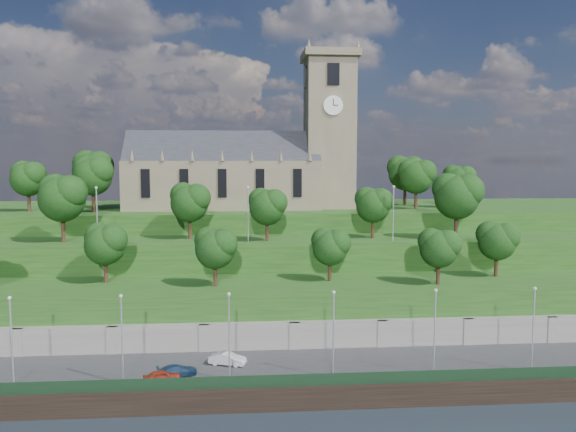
{
  "coord_description": "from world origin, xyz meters",
  "views": [
    {
      "loc": [
        -0.41,
        -49.68,
        22.96
      ],
      "look_at": [
        5.72,
        30.0,
        15.14
      ],
      "focal_mm": 35.0,
      "sensor_mm": 36.0,
      "label": 1
    }
  ],
  "objects": [
    {
      "name": "hilltop",
      "position": [
        0.0,
        50.0,
        7.5
      ],
      "size": [
        160.0,
        32.0,
        15.0
      ],
      "primitive_type": "cube",
      "color": "#1E4517",
      "rests_on": "ground"
    },
    {
      "name": "ground",
      "position": [
        0.0,
        0.0,
        0.0
      ],
      "size": [
        320.0,
        320.0,
        0.0
      ],
      "primitive_type": "plane",
      "color": "black",
      "rests_on": "ground"
    },
    {
      "name": "car_right",
      "position": [
        -7.17,
        4.07,
        2.56
      ],
      "size": [
        4.18,
        2.68,
        1.13
      ],
      "primitive_type": "imported",
      "rotation": [
        0.0,
        0.0,
        1.88
      ],
      "color": "#162D4E",
      "rests_on": "promenade"
    },
    {
      "name": "quay_wall",
      "position": [
        0.0,
        -0.05,
        1.1
      ],
      "size": [
        160.0,
        0.5,
        2.2
      ],
      "primitive_type": "cube",
      "color": "black",
      "rests_on": "ground"
    },
    {
      "name": "church",
      "position": [
        0.79,
        45.98,
        22.52
      ],
      "size": [
        38.6,
        12.35,
        27.6
      ],
      "color": "brown",
      "rests_on": "hilltop"
    },
    {
      "name": "car_left",
      "position": [
        -8.4,
        2.55,
        2.6
      ],
      "size": [
        3.81,
        2.46,
        1.21
      ],
      "primitive_type": "imported",
      "rotation": [
        0.0,
        0.0,
        1.89
      ],
      "color": "maroon",
      "rests_on": "promenade"
    },
    {
      "name": "lamp_posts_upper",
      "position": [
        0.0,
        26.0,
        16.43
      ],
      "size": [
        40.36,
        0.36,
        7.64
      ],
      "color": "#B2B2B7",
      "rests_on": "embankment_upper"
    },
    {
      "name": "promenade",
      "position": [
        0.0,
        6.0,
        1.0
      ],
      "size": [
        160.0,
        12.0,
        2.0
      ],
      "primitive_type": "cube",
      "color": "#2D2D30",
      "rests_on": "ground"
    },
    {
      "name": "trees_upper",
      "position": [
        2.67,
        28.07,
        17.81
      ],
      "size": [
        61.26,
        8.8,
        9.33
      ],
      "color": "black",
      "rests_on": "embankment_upper"
    },
    {
      "name": "car_middle",
      "position": [
        -2.33,
        6.81,
        2.64
      ],
      "size": [
        4.08,
        2.46,
        1.27
      ],
      "primitive_type": "imported",
      "rotation": [
        0.0,
        0.0,
        1.26
      ],
      "color": "#ADAEB2",
      "rests_on": "promenade"
    },
    {
      "name": "embankment_lower",
      "position": [
        0.0,
        18.0,
        4.0
      ],
      "size": [
        160.0,
        12.0,
        8.0
      ],
      "primitive_type": "cube",
      "color": "#1E4517",
      "rests_on": "ground"
    },
    {
      "name": "retaining_wall",
      "position": [
        0.0,
        11.97,
        2.5
      ],
      "size": [
        160.0,
        2.1,
        5.0
      ],
      "color": "slate",
      "rests_on": "ground"
    },
    {
      "name": "lamp_posts_promenade",
      "position": [
        -2.0,
        2.5,
        6.94
      ],
      "size": [
        60.36,
        0.36,
        8.65
      ],
      "color": "#B2B2B7",
      "rests_on": "promenade"
    },
    {
      "name": "fence",
      "position": [
        0.0,
        0.6,
        2.6
      ],
      "size": [
        160.0,
        0.1,
        1.2
      ],
      "primitive_type": "cube",
      "color": "black",
      "rests_on": "promenade"
    },
    {
      "name": "trees_hilltop",
      "position": [
        -1.93,
        44.85,
        20.97
      ],
      "size": [
        76.48,
        15.96,
        9.84
      ],
      "color": "black",
      "rests_on": "hilltop"
    },
    {
      "name": "embankment_upper",
      "position": [
        0.0,
        29.0,
        6.0
      ],
      "size": [
        160.0,
        10.0,
        12.0
      ],
      "primitive_type": "cube",
      "color": "#1E4517",
      "rests_on": "ground"
    },
    {
      "name": "trees_lower",
      "position": [
        4.28,
        18.26,
        12.72
      ],
      "size": [
        67.92,
        8.79,
        7.43
      ],
      "color": "black",
      "rests_on": "embankment_lower"
    }
  ]
}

